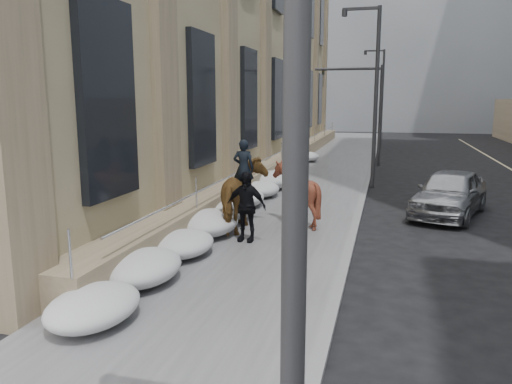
% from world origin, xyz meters
% --- Properties ---
extents(ground, '(140.00, 140.00, 0.00)m').
position_xyz_m(ground, '(0.00, 0.00, 0.00)').
color(ground, black).
rests_on(ground, ground).
extents(sidewalk, '(5.00, 80.00, 0.12)m').
position_xyz_m(sidewalk, '(0.00, 10.00, 0.06)').
color(sidewalk, '#545457').
rests_on(sidewalk, ground).
extents(curb, '(0.24, 80.00, 0.12)m').
position_xyz_m(curb, '(2.62, 10.00, 0.06)').
color(curb, slate).
rests_on(curb, ground).
extents(limestone_building, '(6.10, 44.00, 18.00)m').
position_xyz_m(limestone_building, '(-5.26, 19.96, 8.90)').
color(limestone_building, '#867958').
rests_on(limestone_building, ground).
extents(bg_building_mid, '(30.00, 12.00, 28.00)m').
position_xyz_m(bg_building_mid, '(4.00, 60.00, 14.00)').
color(bg_building_mid, slate).
rests_on(bg_building_mid, ground).
extents(bg_building_far, '(24.00, 12.00, 20.00)m').
position_xyz_m(bg_building_far, '(-6.00, 72.00, 10.00)').
color(bg_building_far, gray).
rests_on(bg_building_far, ground).
extents(streetlight_near, '(1.71, 0.24, 8.00)m').
position_xyz_m(streetlight_near, '(2.74, -6.00, 4.58)').
color(streetlight_near, '#2D2D30').
rests_on(streetlight_near, ground).
extents(streetlight_mid, '(1.71, 0.24, 8.00)m').
position_xyz_m(streetlight_mid, '(2.74, 14.00, 4.58)').
color(streetlight_mid, '#2D2D30').
rests_on(streetlight_mid, ground).
extents(streetlight_far, '(1.71, 0.24, 8.00)m').
position_xyz_m(streetlight_far, '(2.74, 34.00, 4.58)').
color(streetlight_far, '#2D2D30').
rests_on(streetlight_far, ground).
extents(traffic_signal, '(4.10, 0.22, 6.00)m').
position_xyz_m(traffic_signal, '(2.07, 22.00, 4.00)').
color(traffic_signal, '#2D2D30').
rests_on(traffic_signal, ground).
extents(snow_bank, '(1.70, 18.10, 0.76)m').
position_xyz_m(snow_bank, '(-1.42, 8.11, 0.47)').
color(snow_bank, silver).
rests_on(snow_bank, sidewalk).
extents(mounted_horse_left, '(1.34, 2.59, 2.72)m').
position_xyz_m(mounted_horse_left, '(-0.60, 4.83, 1.23)').
color(mounted_horse_left, brown).
rests_on(mounted_horse_left, sidewalk).
extents(mounted_horse_right, '(1.83, 1.99, 2.64)m').
position_xyz_m(mounted_horse_right, '(0.77, 5.95, 1.21)').
color(mounted_horse_right, '#502417').
rests_on(mounted_horse_right, sidewalk).
extents(pedestrian, '(1.18, 0.57, 1.96)m').
position_xyz_m(pedestrian, '(-0.21, 3.66, 1.10)').
color(pedestrian, black).
rests_on(pedestrian, sidewalk).
extents(car_silver, '(3.34, 5.14, 1.63)m').
position_xyz_m(car_silver, '(5.67, 8.93, 0.81)').
color(car_silver, '#919398').
rests_on(car_silver, ground).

